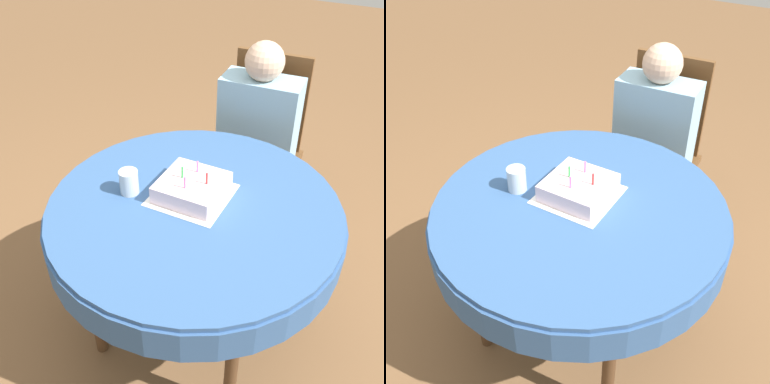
{
  "view_description": "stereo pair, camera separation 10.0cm",
  "coord_description": "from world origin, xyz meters",
  "views": [
    {
      "loc": [
        0.6,
        -1.2,
        1.83
      ],
      "look_at": [
        -0.02,
        0.01,
        0.78
      ],
      "focal_mm": 42.0,
      "sensor_mm": 36.0,
      "label": 1
    },
    {
      "loc": [
        0.68,
        -1.15,
        1.83
      ],
      "look_at": [
        -0.02,
        0.01,
        0.78
      ],
      "focal_mm": 42.0,
      "sensor_mm": 36.0,
      "label": 2
    }
  ],
  "objects": [
    {
      "name": "napkin",
      "position": [
        -0.03,
        0.05,
        0.74
      ],
      "size": [
        0.29,
        0.29,
        0.0
      ],
      "color": "white",
      "rests_on": "dining_table"
    },
    {
      "name": "chair",
      "position": [
        -0.04,
        0.9,
        0.51
      ],
      "size": [
        0.47,
        0.47,
        0.99
      ],
      "rotation": [
        0.0,
        0.0,
        0.05
      ],
      "color": "brown",
      "rests_on": "ground_plane"
    },
    {
      "name": "dining_table",
      "position": [
        0.0,
        0.0,
        0.65
      ],
      "size": [
        1.15,
        1.15,
        0.74
      ],
      "color": "#335689",
      "rests_on": "ground_plane"
    },
    {
      "name": "drinking_glass",
      "position": [
        -0.26,
        -0.05,
        0.79
      ],
      "size": [
        0.08,
        0.08,
        0.1
      ],
      "color": "silver",
      "rests_on": "dining_table"
    },
    {
      "name": "ground_plane",
      "position": [
        0.0,
        0.0,
        0.0
      ],
      "size": [
        12.0,
        12.0,
        0.0
      ],
      "primitive_type": "plane",
      "color": "brown"
    },
    {
      "name": "birthday_cake",
      "position": [
        -0.03,
        0.05,
        0.78
      ],
      "size": [
        0.24,
        0.24,
        0.12
      ],
      "color": "silver",
      "rests_on": "dining_table"
    },
    {
      "name": "person",
      "position": [
        -0.03,
        0.8,
        0.67
      ],
      "size": [
        0.41,
        0.31,
        1.11
      ],
      "rotation": [
        0.0,
        0.0,
        0.05
      ],
      "color": "#DBB293",
      "rests_on": "ground_plane"
    }
  ]
}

